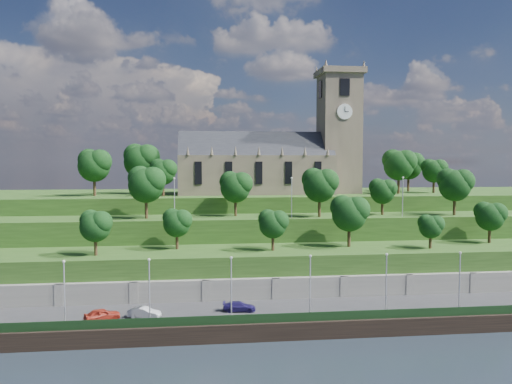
{
  "coord_description": "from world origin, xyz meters",
  "views": [
    {
      "loc": [
        -15.95,
        -58.53,
        21.69
      ],
      "look_at": [
        -5.73,
        30.0,
        16.29
      ],
      "focal_mm": 35.0,
      "sensor_mm": 36.0,
      "label": 1
    }
  ],
  "objects": [
    {
      "name": "trees_hilltop",
      "position": [
        -2.88,
        44.97,
        21.27
      ],
      "size": [
        76.93,
        15.45,
        10.52
      ],
      "color": "#332214",
      "rests_on": "hilltop"
    },
    {
      "name": "retaining_wall",
      "position": [
        0.0,
        11.97,
        2.5
      ],
      "size": [
        160.0,
        2.1,
        5.0
      ],
      "color": "slate",
      "rests_on": "ground"
    },
    {
      "name": "lamp_posts_upper",
      "position": [
        0.0,
        26.0,
        16.13
      ],
      "size": [
        40.36,
        0.36,
        7.08
      ],
      "color": "#B2B2B7",
      "rests_on": "embankment_upper"
    },
    {
      "name": "quay_wall",
      "position": [
        0.0,
        -0.05,
        1.1
      ],
      "size": [
        160.0,
        0.5,
        2.2
      ],
      "primitive_type": "cube",
      "color": "black",
      "rests_on": "ground"
    },
    {
      "name": "car_right",
      "position": [
        -10.72,
        6.0,
        2.63
      ],
      "size": [
        4.52,
        2.29,
        1.26
      ],
      "primitive_type": "imported",
      "rotation": [
        0.0,
        0.0,
        1.44
      ],
      "color": "#1F1750",
      "rests_on": "promenade"
    },
    {
      "name": "trees_upper",
      "position": [
        1.57,
        28.02,
        17.71
      ],
      "size": [
        61.59,
        8.58,
        9.02
      ],
      "color": "#332214",
      "rests_on": "embankment_upper"
    },
    {
      "name": "promenade",
      "position": [
        0.0,
        6.0,
        1.0
      ],
      "size": [
        160.0,
        12.0,
        2.0
      ],
      "primitive_type": "cube",
      "color": "#2D2D30",
      "rests_on": "ground"
    },
    {
      "name": "car_left",
      "position": [
        -27.97,
        4.12,
        2.74
      ],
      "size": [
        4.7,
        3.36,
        1.49
      ],
      "primitive_type": "imported",
      "rotation": [
        0.0,
        0.0,
        1.98
      ],
      "color": "#A82B1C",
      "rests_on": "promenade"
    },
    {
      "name": "trees_lower",
      "position": [
        1.88,
        18.32,
        12.79
      ],
      "size": [
        68.88,
        8.58,
        8.33
      ],
      "color": "#332214",
      "rests_on": "embankment_lower"
    },
    {
      "name": "ground",
      "position": [
        0.0,
        0.0,
        0.0
      ],
      "size": [
        320.0,
        320.0,
        0.0
      ],
      "primitive_type": "plane",
      "color": "black",
      "rests_on": "ground"
    },
    {
      "name": "church",
      "position": [
        0.79,
        45.98,
        22.52
      ],
      "size": [
        38.6,
        12.35,
        27.6
      ],
      "color": "brown",
      "rests_on": "hilltop"
    },
    {
      "name": "embankment_lower",
      "position": [
        0.0,
        18.0,
        4.0
      ],
      "size": [
        160.0,
        12.0,
        8.0
      ],
      "primitive_type": "cube",
      "color": "#244617",
      "rests_on": "ground"
    },
    {
      "name": "embankment_upper",
      "position": [
        0.0,
        29.0,
        6.0
      ],
      "size": [
        160.0,
        10.0,
        12.0
      ],
      "primitive_type": "cube",
      "color": "#244617",
      "rests_on": "ground"
    },
    {
      "name": "car_middle",
      "position": [
        -22.88,
        4.52,
        2.68
      ],
      "size": [
        4.36,
        2.56,
        1.36
      ],
      "primitive_type": "imported",
      "rotation": [
        0.0,
        0.0,
        1.28
      ],
      "color": "#99999D",
      "rests_on": "promenade"
    },
    {
      "name": "lamp_posts_promenade",
      "position": [
        -2.0,
        2.5,
        6.61
      ],
      "size": [
        60.36,
        0.36,
        8.01
      ],
      "color": "#B2B2B7",
      "rests_on": "promenade"
    },
    {
      "name": "fence",
      "position": [
        0.0,
        0.6,
        2.6
      ],
      "size": [
        160.0,
        0.1,
        1.2
      ],
      "primitive_type": "cube",
      "color": "#163216",
      "rests_on": "promenade"
    },
    {
      "name": "hilltop",
      "position": [
        0.0,
        50.0,
        7.5
      ],
      "size": [
        160.0,
        32.0,
        15.0
      ],
      "primitive_type": "cube",
      "color": "#244617",
      "rests_on": "ground"
    }
  ]
}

